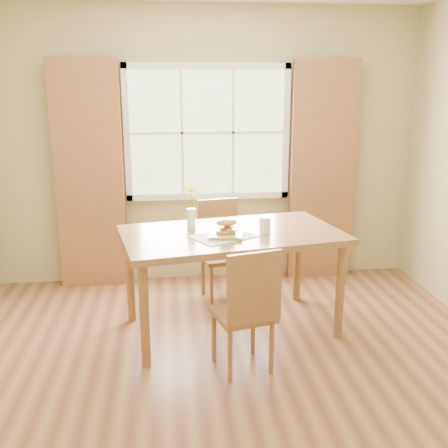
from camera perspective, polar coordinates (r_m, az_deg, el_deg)
name	(u,v)px	position (r m, az deg, el deg)	size (l,w,h in m)	color
room	(230,182)	(3.38, 0.70, 4.64)	(4.24, 3.84, 2.74)	brown
window	(208,133)	(5.21, -1.81, 9.91)	(1.62, 0.06, 1.32)	#ABCC9A
curtain_left	(89,177)	(5.21, -14.45, 5.01)	(0.65, 0.08, 2.20)	maroon
curtain_right	(322,173)	(5.38, 10.66, 5.53)	(0.65, 0.08, 2.20)	maroon
dining_table	(232,242)	(4.15, 0.84, -2.01)	(1.85, 1.26, 0.83)	#905A37
chair_near	(247,306)	(3.59, 2.54, -8.91)	(0.47, 0.47, 0.92)	brown
chair_far	(221,245)	(4.89, -0.34, -2.32)	(0.45, 0.45, 0.92)	brown
placemat	(223,236)	(4.00, -0.11, -1.36)	(0.45, 0.33, 0.01)	beige
plate	(226,235)	(4.00, 0.18, -1.22)	(0.25, 0.25, 0.01)	#A2BF2F
croissant_sandwich	(226,227)	(3.98, 0.25, -0.31)	(0.19, 0.14, 0.13)	#C77944
water_glass	(265,225)	(4.09, 4.46, -0.15)	(0.09, 0.09, 0.13)	silver
flower_vase	(191,204)	(4.16, -3.59, 2.20)	(0.14, 0.14, 0.35)	silver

